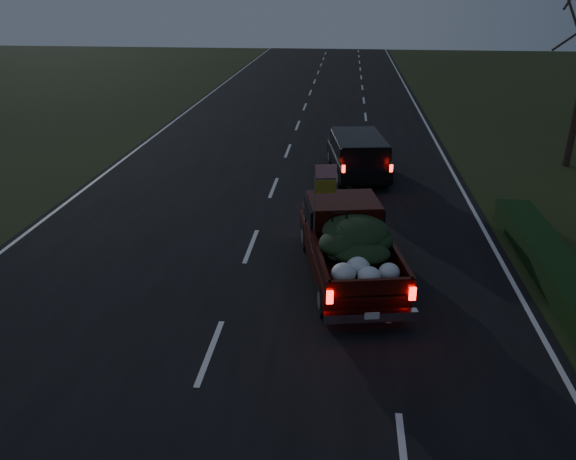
# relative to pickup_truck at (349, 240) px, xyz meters

# --- Properties ---
(ground) EXTENTS (120.00, 120.00, 0.00)m
(ground) POSITION_rel_pickup_truck_xyz_m (-2.69, -3.57, -0.97)
(ground) COLOR black
(ground) RESTS_ON ground
(road_asphalt) EXTENTS (14.00, 120.00, 0.02)m
(road_asphalt) POSITION_rel_pickup_truck_xyz_m (-2.69, -3.57, -0.96)
(road_asphalt) COLOR black
(road_asphalt) RESTS_ON ground
(hedge_row) EXTENTS (1.00, 10.00, 0.60)m
(hedge_row) POSITION_rel_pickup_truck_xyz_m (5.11, -0.57, -0.67)
(hedge_row) COLOR black
(hedge_row) RESTS_ON ground
(pickup_truck) EXTENTS (2.75, 5.21, 2.60)m
(pickup_truck) POSITION_rel_pickup_truck_xyz_m (0.00, 0.00, 0.00)
(pickup_truck) COLOR #330C07
(pickup_truck) RESTS_ON ground
(lead_suv) EXTENTS (2.47, 4.65, 1.27)m
(lead_suv) POSITION_rel_pickup_truck_xyz_m (0.32, 8.22, -0.01)
(lead_suv) COLOR black
(lead_suv) RESTS_ON ground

